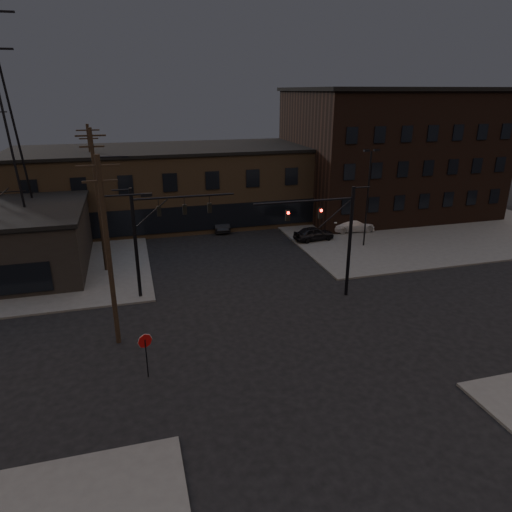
# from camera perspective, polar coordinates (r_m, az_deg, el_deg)

# --- Properties ---
(ground) EXTENTS (140.00, 140.00, 0.00)m
(ground) POSITION_cam_1_polar(r_m,az_deg,el_deg) (28.13, 3.18, -10.05)
(ground) COLOR black
(ground) RESTS_ON ground
(sidewalk_ne) EXTENTS (30.00, 30.00, 0.15)m
(sidewalk_ne) POSITION_cam_1_polar(r_m,az_deg,el_deg) (55.87, 17.56, 4.55)
(sidewalk_ne) COLOR #474744
(sidewalk_ne) RESTS_ON ground
(building_row) EXTENTS (40.00, 12.00, 8.00)m
(building_row) POSITION_cam_1_polar(r_m,az_deg,el_deg) (52.60, -6.63, 8.82)
(building_row) COLOR brown
(building_row) RESTS_ON ground
(building_right) EXTENTS (22.00, 16.00, 14.00)m
(building_right) POSITION_cam_1_polar(r_m,az_deg,el_deg) (57.90, 16.14, 12.22)
(building_right) COLOR black
(building_right) RESTS_ON ground
(traffic_signal_near) EXTENTS (7.12, 0.24, 8.00)m
(traffic_signal_near) POSITION_cam_1_polar(r_m,az_deg,el_deg) (31.92, 9.91, 3.05)
(traffic_signal_near) COLOR black
(traffic_signal_near) RESTS_ON ground
(traffic_signal_far) EXTENTS (7.12, 0.24, 8.00)m
(traffic_signal_far) POSITION_cam_1_polar(r_m,az_deg,el_deg) (32.32, -12.69, 3.22)
(traffic_signal_far) COLOR black
(traffic_signal_far) RESTS_ON ground
(stop_sign) EXTENTS (0.72, 0.33, 2.48)m
(stop_sign) POSITION_cam_1_polar(r_m,az_deg,el_deg) (24.31, -13.65, -10.82)
(stop_sign) COLOR black
(stop_sign) RESTS_ON ground
(utility_pole_near) EXTENTS (3.70, 0.28, 11.00)m
(utility_pole_near) POSITION_cam_1_polar(r_m,az_deg,el_deg) (26.35, -17.88, 0.86)
(utility_pole_near) COLOR black
(utility_pole_near) RESTS_ON ground
(utility_pole_mid) EXTENTS (3.70, 0.28, 11.50)m
(utility_pole_mid) POSITION_cam_1_polar(r_m,az_deg,el_deg) (37.92, -19.04, 6.81)
(utility_pole_mid) COLOR black
(utility_pole_mid) RESTS_ON ground
(utility_pole_far) EXTENTS (2.20, 0.28, 11.00)m
(utility_pole_far) POSITION_cam_1_polar(r_m,az_deg,el_deg) (49.82, -19.65, 9.28)
(utility_pole_far) COLOR black
(utility_pole_far) RESTS_ON ground
(lot_light_a) EXTENTS (1.50, 0.28, 9.14)m
(lot_light_a) POSITION_cam_1_polar(r_m,az_deg,el_deg) (43.40, 13.85, 8.05)
(lot_light_a) COLOR black
(lot_light_a) RESTS_ON ground
(lot_light_b) EXTENTS (1.50, 0.28, 9.14)m
(lot_light_b) POSITION_cam_1_polar(r_m,az_deg,el_deg) (50.67, 17.13, 9.40)
(lot_light_b) COLOR black
(lot_light_b) RESTS_ON ground
(parked_car_lot_a) EXTENTS (4.17, 2.09, 1.36)m
(parked_car_lot_a) POSITION_cam_1_polar(r_m,az_deg,el_deg) (45.24, 7.24, 2.81)
(parked_car_lot_a) COLOR black
(parked_car_lot_a) RESTS_ON sidewalk_ne
(parked_car_lot_b) EXTENTS (4.87, 2.31, 1.37)m
(parked_car_lot_b) POSITION_cam_1_polar(r_m,az_deg,el_deg) (48.89, 11.96, 3.84)
(parked_car_lot_b) COLOR silver
(parked_car_lot_b) RESTS_ON sidewalk_ne
(car_crossing) EXTENTS (1.79, 4.57, 1.48)m
(car_crossing) POSITION_cam_1_polar(r_m,az_deg,el_deg) (48.99, -4.53, 4.14)
(car_crossing) COLOR black
(car_crossing) RESTS_ON ground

